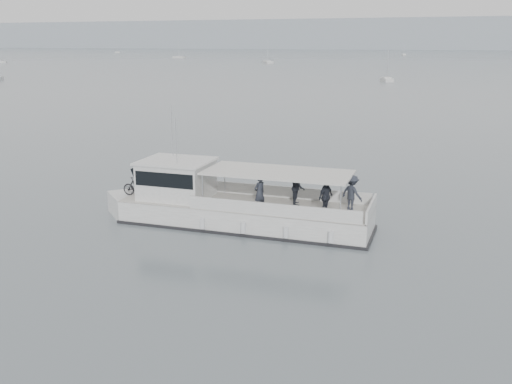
% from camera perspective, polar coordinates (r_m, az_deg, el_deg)
% --- Properties ---
extents(ground, '(1400.00, 1400.00, 0.00)m').
position_cam_1_polar(ground, '(23.52, -0.67, -5.01)').
color(ground, slate).
rests_on(ground, ground).
extents(headland, '(1400.00, 90.00, 28.00)m').
position_cam_1_polar(headland, '(580.66, 20.73, 14.56)').
color(headland, '#939EA8').
rests_on(headland, ground).
extents(tour_boat, '(12.76, 3.59, 5.32)m').
position_cam_1_polar(tour_boat, '(25.67, -3.39, -1.27)').
color(tour_boat, white).
rests_on(tour_boat, ground).
extents(moored_fleet, '(415.23, 305.81, 9.86)m').
position_cam_1_polar(moored_fleet, '(205.85, 8.15, 12.62)').
color(moored_fleet, white).
rests_on(moored_fleet, ground).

